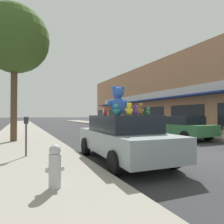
# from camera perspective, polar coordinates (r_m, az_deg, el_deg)

# --- Properties ---
(ground_plane) EXTENTS (260.00, 260.00, 0.00)m
(ground_plane) POSITION_cam_1_polar(r_m,az_deg,el_deg) (8.33, 23.57, -11.10)
(ground_plane) COLOR #333335
(sidewalk_near) EXTENTS (3.38, 90.00, 0.16)m
(sidewalk_near) POSITION_cam_1_polar(r_m,az_deg,el_deg) (5.64, -22.76, -15.28)
(sidewalk_near) COLOR gray
(sidewalk_near) RESTS_ON ground_plane
(storefront_row) EXTENTS (14.41, 41.01, 7.59)m
(storefront_row) POSITION_cam_1_polar(r_m,az_deg,el_deg) (26.10, 26.77, 4.27)
(storefront_row) COLOR tan
(storefront_row) RESTS_ON ground_plane
(plush_art_car) EXTENTS (2.10, 4.64, 1.48)m
(plush_art_car) POSITION_cam_1_polar(r_m,az_deg,el_deg) (6.56, 3.01, -7.09)
(plush_art_car) COLOR #8C999E
(plush_art_car) RESTS_ON ground_plane
(teddy_bear_giant) EXTENTS (0.74, 0.49, 0.98)m
(teddy_bear_giant) POSITION_cam_1_polar(r_m,az_deg,el_deg) (6.64, 1.75, 3.12)
(teddy_bear_giant) COLOR blue
(teddy_bear_giant) RESTS_ON plush_art_car
(teddy_bear_green) EXTENTS (0.19, 0.15, 0.25)m
(teddy_bear_green) POSITION_cam_1_polar(r_m,az_deg,el_deg) (6.00, 10.29, 0.18)
(teddy_bear_green) COLOR green
(teddy_bear_green) RESTS_ON plush_art_car
(teddy_bear_yellow) EXTENTS (0.26, 0.16, 0.35)m
(teddy_bear_yellow) POSITION_cam_1_polar(r_m,az_deg,el_deg) (5.39, 4.93, 0.79)
(teddy_bear_yellow) COLOR yellow
(teddy_bear_yellow) RESTS_ON plush_art_car
(teddy_bear_teal) EXTENTS (0.23, 0.21, 0.33)m
(teddy_bear_teal) POSITION_cam_1_polar(r_m,az_deg,el_deg) (5.82, 1.19, 0.56)
(teddy_bear_teal) COLOR teal
(teddy_bear_teal) RESTS_ON plush_art_car
(teddy_bear_red) EXTENTS (0.17, 0.11, 0.22)m
(teddy_bear_red) POSITION_cam_1_polar(r_m,az_deg,el_deg) (6.47, -1.93, -0.04)
(teddy_bear_red) COLOR red
(teddy_bear_red) RESTS_ON plush_art_car
(teddy_bear_purple) EXTENTS (0.22, 0.20, 0.31)m
(teddy_bear_purple) POSITION_cam_1_polar(r_m,az_deg,el_deg) (6.27, 6.87, 0.40)
(teddy_bear_purple) COLOR purple
(teddy_bear_purple) RESTS_ON plush_art_car
(teddy_bear_white) EXTENTS (0.15, 0.19, 0.25)m
(teddy_bear_white) POSITION_cam_1_polar(r_m,az_deg,el_deg) (7.03, -2.39, 0.03)
(teddy_bear_white) COLOR white
(teddy_bear_white) RESTS_ON plush_art_car
(teddy_bear_brown) EXTENTS (0.26, 0.16, 0.36)m
(teddy_bear_brown) POSITION_cam_1_polar(r_m,az_deg,el_deg) (5.80, 8.11, 0.72)
(teddy_bear_brown) COLOR olive
(teddy_bear_brown) RESTS_ON plush_art_car
(parked_car_far_center) EXTENTS (2.00, 4.35, 1.41)m
(parked_car_far_center) POSITION_cam_1_polar(r_m,az_deg,el_deg) (13.23, 18.74, -3.99)
(parked_car_far_center) COLOR #336B3D
(parked_car_far_center) RESTS_ON ground_plane
(parked_car_far_right) EXTENTS (1.86, 4.48, 1.45)m
(parked_car_far_right) POSITION_cam_1_polar(r_m,az_deg,el_deg) (17.68, 6.22, -3.14)
(parked_car_far_right) COLOR maroon
(parked_car_far_right) RESTS_ON ground_plane
(street_tree) EXTENTS (3.48, 3.48, 6.98)m
(street_tree) POSITION_cam_1_polar(r_m,az_deg,el_deg) (11.98, -26.12, 18.13)
(street_tree) COLOR brown
(street_tree) RESTS_ON sidewalk_near
(fire_hydrant) EXTENTS (0.33, 0.22, 0.79)m
(fire_hydrant) POSITION_cam_1_polar(r_m,az_deg,el_deg) (3.90, -16.01, -14.68)
(fire_hydrant) COLOR #B2B2B7
(fire_hydrant) RESTS_ON sidewalk_near
(parking_meter) EXTENTS (0.14, 0.10, 1.27)m
(parking_meter) POSITION_cam_1_polar(r_m,az_deg,el_deg) (7.03, -23.34, -5.05)
(parking_meter) COLOR #4C4C51
(parking_meter) RESTS_ON sidewalk_near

